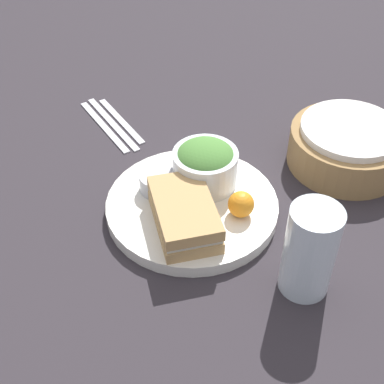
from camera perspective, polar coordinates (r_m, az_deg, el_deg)
ground_plane at (r=0.84m, az=0.00°, el=-2.05°), size 4.00×4.00×0.00m
plate at (r=0.83m, az=0.00°, el=-1.54°), size 0.27×0.27×0.02m
sandwich at (r=0.77m, az=-0.82°, el=-2.37°), size 0.14×0.09×0.05m
salad_bowl at (r=0.84m, az=1.42°, el=3.02°), size 0.10×0.10×0.07m
dressing_cup at (r=0.84m, az=-3.67°, el=1.08°), size 0.06×0.06×0.03m
orange_wedge at (r=0.80m, az=5.25°, el=-1.31°), size 0.04×0.04×0.04m
drink_glass at (r=0.71m, az=12.45°, el=-6.15°), size 0.07×0.07×0.14m
bread_basket at (r=0.95m, az=16.25°, el=4.76°), size 0.20×0.20×0.08m
fork at (r=1.03m, az=-9.38°, el=6.96°), size 0.18×0.08×0.01m
knife at (r=1.03m, az=-8.47°, el=7.28°), size 0.19×0.08×0.01m
spoon at (r=1.04m, az=-7.58°, el=7.60°), size 0.16×0.07×0.01m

